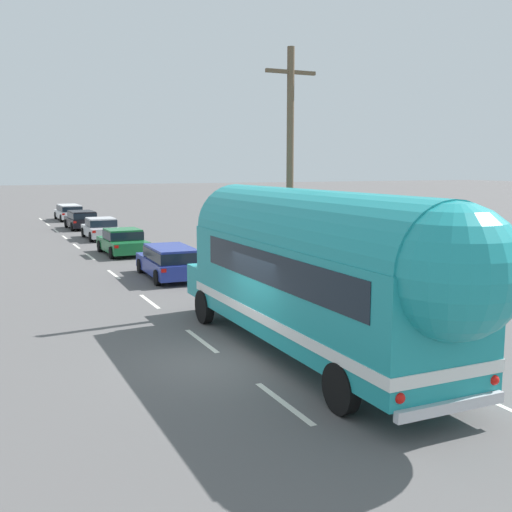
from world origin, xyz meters
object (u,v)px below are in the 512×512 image
at_px(car_fourth, 81,219).
at_px(car_third, 101,228).
at_px(car_lead, 170,260).
at_px(car_second, 123,241).
at_px(utility_pole, 290,173).
at_px(painted_bus, 320,268).
at_px(car_fifth, 69,211).

bearing_deg(car_fourth, car_third, -89.00).
bearing_deg(car_third, car_lead, -90.32).
bearing_deg(car_second, car_fourth, 89.35).
xyz_separation_m(car_lead, car_third, (0.09, 15.55, -0.05)).
height_order(utility_pole, painted_bus, utility_pole).
bearing_deg(painted_bus, car_fourth, 89.99).
bearing_deg(car_fifth, car_fourth, -91.62).
distance_m(car_lead, car_fifth, 30.70).
distance_m(painted_bus, car_fourth, 34.88).
bearing_deg(car_lead, painted_bus, -90.19).
height_order(painted_bus, car_fifth, painted_bus).
distance_m(utility_pole, car_fifth, 37.23).
bearing_deg(car_fourth, car_second, -90.65).
relative_size(utility_pole, car_third, 1.93).
xyz_separation_m(painted_bus, car_fifth, (0.24, 43.01, -1.51)).
bearing_deg(car_fifth, car_lead, -90.37).
bearing_deg(painted_bus, car_third, 89.74).
relative_size(utility_pole, car_lead, 1.83).
bearing_deg(painted_bus, car_fifth, 89.68).
bearing_deg(car_lead, utility_pole, -69.68).
distance_m(painted_bus, car_lead, 12.41).
relative_size(car_lead, car_fourth, 1.08).
bearing_deg(car_third, painted_bus, -90.26).
bearing_deg(car_second, car_fifth, 89.00).
bearing_deg(car_second, painted_bus, -89.55).
distance_m(car_second, car_third, 7.65).
relative_size(painted_bus, car_lead, 2.60).
height_order(utility_pole, car_fifth, utility_pole).
distance_m(car_lead, car_second, 7.91).
bearing_deg(car_fourth, utility_pole, -85.31).
relative_size(painted_bus, car_fifth, 2.56).
distance_m(car_lead, car_third, 15.55).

